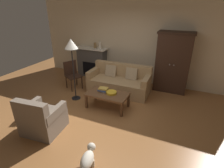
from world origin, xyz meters
TOP-DOWN VIEW (x-y plane):
  - ground_plane at (0.00, 0.00)m, footprint 9.60×9.60m
  - back_wall at (0.00, 2.55)m, footprint 7.20×0.10m
  - fireplace at (-1.55, 2.30)m, footprint 1.26×0.48m
  - armoire at (1.40, 2.22)m, footprint 1.06×0.57m
  - couch at (-0.07, 1.45)m, footprint 1.93×0.88m
  - coffee_table at (0.00, 0.40)m, footprint 1.10×0.60m
  - fruit_bowl at (0.10, 0.45)m, footprint 0.28×0.28m
  - book_stack at (-0.16, 0.47)m, footprint 0.27×0.19m
  - mantel_vase_bronze at (-1.37, 2.28)m, footprint 0.10×0.10m
  - mantel_vase_cream at (-1.17, 2.28)m, footprint 0.10×0.10m
  - armchair_near_left at (-0.87, -1.08)m, footprint 0.85×0.84m
  - side_chair_wooden at (-1.61, 1.09)m, footprint 0.59×0.59m
  - floor_lamp at (-1.07, 0.47)m, footprint 0.36×0.36m
  - dog at (0.57, -1.56)m, footprint 0.28×0.56m

SIDE VIEW (x-z plane):
  - ground_plane at x=0.00m, z-range 0.00..0.00m
  - dog at x=0.57m, z-range 0.05..0.44m
  - armchair_near_left at x=-0.87m, z-range -0.12..0.76m
  - couch at x=-0.07m, z-range -0.11..0.75m
  - coffee_table at x=0.00m, z-range 0.16..0.58m
  - fruit_bowl at x=0.10m, z-range 0.42..0.48m
  - book_stack at x=-0.16m, z-range 0.42..0.53m
  - side_chair_wooden at x=-1.61m, z-range 0.06..0.96m
  - fireplace at x=-1.55m, z-range 0.01..1.13m
  - armoire at x=1.40m, z-range 0.00..1.87m
  - mantel_vase_bronze at x=-1.37m, z-range 1.12..1.32m
  - mantel_vase_cream at x=-1.17m, z-range 1.12..1.37m
  - back_wall at x=0.00m, z-range 0.00..2.80m
  - floor_lamp at x=-1.07m, z-range 0.65..2.42m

